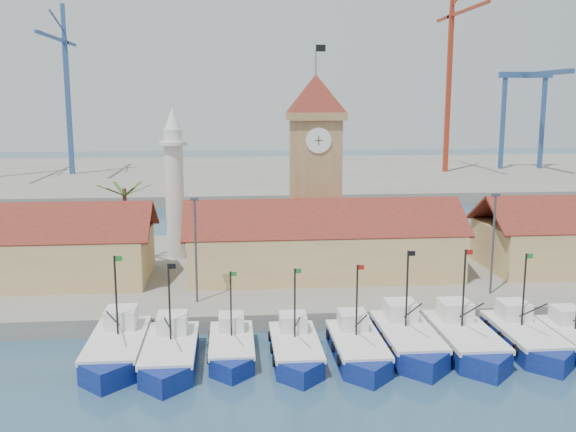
{
  "coord_description": "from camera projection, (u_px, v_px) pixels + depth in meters",
  "views": [
    {
      "loc": [
        -9.01,
        -41.28,
        18.53
      ],
      "look_at": [
        -3.62,
        18.0,
        7.75
      ],
      "focal_mm": 40.0,
      "sensor_mm": 36.0,
      "label": 1
    }
  ],
  "objects": [
    {
      "name": "crane_red_right",
      "position": [
        451.0,
        67.0,
        145.38
      ],
      "size": [
        1.0,
        31.23,
        43.33
      ],
      "color": "#A02E18",
      "rests_on": "terminal"
    },
    {
      "name": "boat_6",
      "position": [
        466.0,
        342.0,
        47.6
      ],
      "size": [
        3.91,
        10.71,
        8.1
      ],
      "color": "navy",
      "rests_on": "ground"
    },
    {
      "name": "boat_4",
      "position": [
        358.0,
        350.0,
        46.32
      ],
      "size": [
        3.5,
        9.59,
        7.26
      ],
      "color": "navy",
      "rests_on": "ground"
    },
    {
      "name": "crane_blue_near",
      "position": [
        65.0,
        82.0,
        141.06
      ],
      "size": [
        1.0,
        31.37,
        37.24
      ],
      "color": "#2B4E86",
      "rests_on": "terminal"
    },
    {
      "name": "boat_2",
      "position": [
        232.0,
        349.0,
        46.59
      ],
      "size": [
        3.21,
        8.8,
        6.66
      ],
      "color": "navy",
      "rests_on": "ground"
    },
    {
      "name": "ground",
      "position": [
        363.0,
        371.0,
        44.56
      ],
      "size": [
        400.0,
        400.0,
        0.0
      ],
      "primitive_type": "plane",
      "color": "navy",
      "rests_on": "ground"
    },
    {
      "name": "clock_tower",
      "position": [
        315.0,
        163.0,
        67.9
      ],
      "size": [
        5.8,
        5.8,
        22.7
      ],
      "color": "tan",
      "rests_on": "quay"
    },
    {
      "name": "palm_tree",
      "position": [
        126.0,
        219.0,
        67.14
      ],
      "size": [
        5.6,
        5.03,
        8.39
      ],
      "color": "brown",
      "rests_on": "quay"
    },
    {
      "name": "boat_1",
      "position": [
        170.0,
        355.0,
        45.24
      ],
      "size": [
        3.68,
        10.09,
        7.64
      ],
      "color": "navy",
      "rests_on": "ground"
    },
    {
      "name": "terminal",
      "position": [
        268.0,
        175.0,
        152.18
      ],
      "size": [
        240.0,
        80.0,
        2.0
      ],
      "primitive_type": "cube",
      "color": "gray",
      "rests_on": "ground"
    },
    {
      "name": "boat_3",
      "position": [
        296.0,
        351.0,
        46.12
      ],
      "size": [
        3.39,
        9.29,
        7.03
      ],
      "color": "navy",
      "rests_on": "ground"
    },
    {
      "name": "quay",
      "position": [
        317.0,
        270.0,
        67.94
      ],
      "size": [
        140.0,
        32.0,
        1.5
      ],
      "primitive_type": "cube",
      "color": "gray",
      "rests_on": "ground"
    },
    {
      "name": "boat_0",
      "position": [
        116.0,
        351.0,
        45.98
      ],
      "size": [
        3.87,
        10.6,
        8.02
      ],
      "color": "navy",
      "rests_on": "ground"
    },
    {
      "name": "gantry",
      "position": [
        531.0,
        94.0,
        151.02
      ],
      "size": [
        13.0,
        22.0,
        23.2
      ],
      "color": "#2B4E86",
      "rests_on": "terminal"
    },
    {
      "name": "boat_7",
      "position": [
        526.0,
        340.0,
        48.13
      ],
      "size": [
        3.69,
        10.12,
        7.66
      ],
      "color": "navy",
      "rests_on": "ground"
    },
    {
      "name": "hall_center",
      "position": [
        323.0,
        249.0,
        63.45
      ],
      "size": [
        27.04,
        10.13,
        7.61
      ],
      "color": "tan",
      "rests_on": "quay"
    },
    {
      "name": "lamp_posts",
      "position": [
        342.0,
        242.0,
        55.21
      ],
      "size": [
        80.7,
        0.25,
        9.03
      ],
      "color": "#3F3F44",
      "rests_on": "quay"
    },
    {
      "name": "minaret",
      "position": [
        174.0,
        183.0,
        68.93
      ],
      "size": [
        3.0,
        3.0,
        16.3
      ],
      "color": "silver",
      "rests_on": "quay"
    },
    {
      "name": "boat_5",
      "position": [
        409.0,
        342.0,
        47.69
      ],
      "size": [
        3.85,
        10.55,
        7.98
      ],
      "color": "navy",
      "rests_on": "ground"
    }
  ]
}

